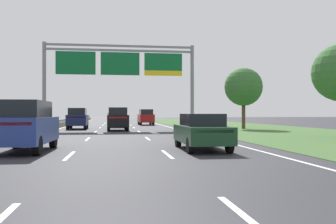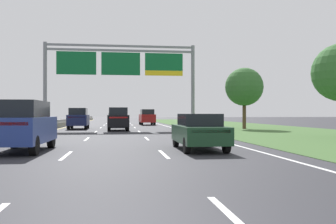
# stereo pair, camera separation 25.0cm
# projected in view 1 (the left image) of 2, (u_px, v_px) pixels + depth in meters

# --- Properties ---
(ground_plane) EXTENTS (220.00, 220.00, 0.00)m
(ground_plane) POSITION_uv_depth(u_px,v_px,m) (117.00, 129.00, 38.53)
(ground_plane) COLOR #2B2B30
(lane_striping) EXTENTS (11.96, 106.00, 0.01)m
(lane_striping) POSITION_uv_depth(u_px,v_px,m) (117.00, 129.00, 38.07)
(lane_striping) COLOR white
(lane_striping) RESTS_ON ground
(grass_verge_right) EXTENTS (14.00, 110.00, 0.02)m
(grass_verge_right) POSITION_uv_depth(u_px,v_px,m) (247.00, 128.00, 40.46)
(grass_verge_right) COLOR #3D602D
(grass_verge_right) RESTS_ON ground
(median_barrier_concrete) EXTENTS (0.60, 110.00, 0.85)m
(median_barrier_concrete) POSITION_uv_depth(u_px,v_px,m) (51.00, 126.00, 37.61)
(median_barrier_concrete) COLOR gray
(median_barrier_concrete) RESTS_ON ground
(overhead_sign_gantry) EXTENTS (15.06, 0.42, 8.56)m
(overhead_sign_gantry) POSITION_uv_depth(u_px,v_px,m) (120.00, 68.00, 37.28)
(overhead_sign_gantry) COLOR gray
(overhead_sign_gantry) RESTS_ON ground
(pickup_truck_silver) EXTENTS (2.00, 5.40, 2.20)m
(pickup_truck_silver) POSITION_uv_depth(u_px,v_px,m) (117.00, 118.00, 43.61)
(pickup_truck_silver) COLOR #B2B5BA
(pickup_truck_silver) RESTS_ON ground
(car_blue_left_lane_suv) EXTENTS (2.00, 4.74, 2.11)m
(car_blue_left_lane_suv) POSITION_uv_depth(u_px,v_px,m) (26.00, 125.00, 15.46)
(car_blue_left_lane_suv) COLOR navy
(car_blue_left_lane_suv) RESTS_ON ground
(car_navy_left_lane_suv) EXTENTS (1.99, 4.74, 2.11)m
(car_navy_left_lane_suv) POSITION_uv_depth(u_px,v_px,m) (78.00, 118.00, 37.70)
(car_navy_left_lane_suv) COLOR #161E47
(car_navy_left_lane_suv) RESTS_ON ground
(car_darkgreen_right_lane_sedan) EXTENTS (1.85, 4.41, 1.57)m
(car_darkgreen_right_lane_sedan) POSITION_uv_depth(u_px,v_px,m) (202.00, 131.00, 16.25)
(car_darkgreen_right_lane_sedan) COLOR #193D23
(car_darkgreen_right_lane_sedan) RESTS_ON ground
(car_red_right_lane_suv) EXTENTS (2.01, 4.74, 2.11)m
(car_red_right_lane_suv) POSITION_uv_depth(u_px,v_px,m) (146.00, 117.00, 50.62)
(car_red_right_lane_suv) COLOR maroon
(car_red_right_lane_suv) RESTS_ON ground
(car_black_centre_lane_suv) EXTENTS (1.97, 4.73, 2.11)m
(car_black_centre_lane_suv) POSITION_uv_depth(u_px,v_px,m) (118.00, 119.00, 34.46)
(car_black_centre_lane_suv) COLOR black
(car_black_centre_lane_suv) RESTS_ON ground
(roadside_tree_mid) EXTENTS (3.84, 3.84, 6.18)m
(roadside_tree_mid) POSITION_uv_depth(u_px,v_px,m) (244.00, 87.00, 37.67)
(roadside_tree_mid) COLOR #4C3823
(roadside_tree_mid) RESTS_ON ground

